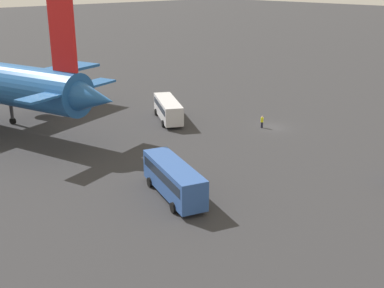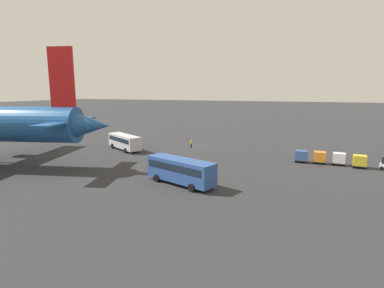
{
  "view_description": "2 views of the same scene",
  "coord_description": "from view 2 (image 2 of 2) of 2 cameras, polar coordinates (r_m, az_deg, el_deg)",
  "views": [
    {
      "loc": [
        -40.24,
        53.64,
        20.53
      ],
      "look_at": [
        -4.23,
        19.85,
        3.26
      ],
      "focal_mm": 45.0,
      "sensor_mm": 36.0,
      "label": 1
    },
    {
      "loc": [
        -23.61,
        60.17,
        12.21
      ],
      "look_at": [
        -4.14,
        12.99,
        3.1
      ],
      "focal_mm": 28.0,
      "sensor_mm": 36.0,
      "label": 2
    }
  ],
  "objects": [
    {
      "name": "worker_person",
      "position": [
        64.7,
        -0.16,
        0.03
      ],
      "size": [
        0.38,
        0.38,
        1.74
      ],
      "color": "#1E1E2D",
      "rests_on": "ground"
    },
    {
      "name": "shuttle_bus_far",
      "position": [
        39.52,
        -2.26,
        -4.83
      ],
      "size": [
        10.52,
        5.76,
        3.39
      ],
      "rotation": [
        0.0,
        0.0,
        -0.33
      ],
      "color": "#2D5199",
      "rests_on": "ground"
    },
    {
      "name": "ground_plane",
      "position": [
        65.78,
        0.99,
        -0.58
      ],
      "size": [
        600.0,
        600.0,
        0.0
      ],
      "primitive_type": "plane",
      "color": "#2D2D30"
    },
    {
      "name": "cargo_cart_orange",
      "position": [
        54.99,
        23.14,
        -2.27
      ],
      "size": [
        2.09,
        1.8,
        2.06
      ],
      "rotation": [
        0.0,
        0.0,
        -0.06
      ],
      "color": "#38383D",
      "rests_on": "ground"
    },
    {
      "name": "cargo_cart_blue",
      "position": [
        54.9,
        20.08,
        -2.08
      ],
      "size": [
        2.09,
        1.8,
        2.06
      ],
      "rotation": [
        0.0,
        0.0,
        -0.06
      ],
      "color": "#38383D",
      "rests_on": "ground"
    },
    {
      "name": "cargo_cart_white",
      "position": [
        55.25,
        26.19,
        -2.44
      ],
      "size": [
        2.09,
        1.8,
        2.06
      ],
      "rotation": [
        0.0,
        0.0,
        -0.06
      ],
      "color": "#38383D",
      "rests_on": "ground"
    },
    {
      "name": "shuttle_bus_near",
      "position": [
        64.0,
        -12.75,
        0.58
      ],
      "size": [
        10.24,
        7.38,
        3.13
      ],
      "rotation": [
        0.0,
        0.0,
        -0.52
      ],
      "color": "silver",
      "rests_on": "ground"
    },
    {
      "name": "cargo_cart_yellow",
      "position": [
        54.81,
        29.3,
        -2.79
      ],
      "size": [
        2.09,
        1.8,
        2.06
      ],
      "rotation": [
        0.0,
        0.0,
        -0.06
      ],
      "color": "#38383D",
      "rests_on": "ground"
    }
  ]
}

